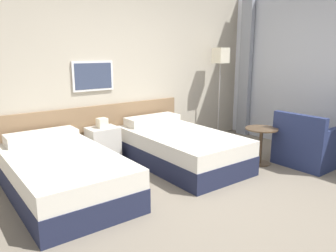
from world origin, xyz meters
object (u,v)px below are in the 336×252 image
bed_near_window (180,148)px  nightstand (103,144)px  bed_near_door (63,174)px  side_table (261,139)px  armchair (308,146)px  floor_lamp (220,63)px

bed_near_window → nightstand: size_ratio=2.88×
bed_near_door → bed_near_window: 1.76m
bed_near_door → side_table: 2.81m
nightstand → side_table: size_ratio=1.24×
bed_near_door → bed_near_window: (1.76, 0.00, 0.00)m
bed_near_window → nightstand: 1.16m
side_table → armchair: (0.55, -0.43, -0.11)m
nightstand → armchair: bearing=-38.4°
nightstand → side_table: bearing=-38.4°
bed_near_window → floor_lamp: bearing=24.5°
bed_near_window → side_table: bearing=-36.6°
nightstand → armchair: (2.39, -1.89, -0.01)m
armchair → nightstand: bearing=50.2°
armchair → side_table: bearing=50.3°
nightstand → floor_lamp: 2.62m
side_table → armchair: armchair is taller
nightstand → bed_near_door: bearing=-139.6°
bed_near_door → armchair: 3.46m
bed_near_door → floor_lamp: floor_lamp is taller
bed_near_door → floor_lamp: size_ratio=1.15×
floor_lamp → bed_near_door: bearing=-168.3°
floor_lamp → side_table: bearing=-110.5°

